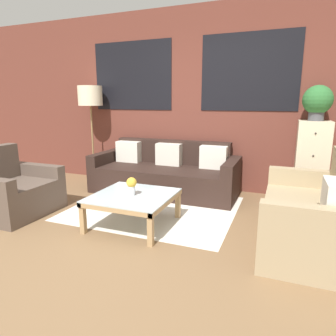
% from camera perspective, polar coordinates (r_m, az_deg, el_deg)
% --- Properties ---
extents(ground_plane, '(16.00, 16.00, 0.00)m').
position_cam_1_polar(ground_plane, '(3.03, -11.53, -14.94)').
color(ground_plane, brown).
extents(wall_back_brick, '(8.40, 0.09, 2.80)m').
position_cam_1_polar(wall_back_brick, '(4.91, 3.64, 12.79)').
color(wall_back_brick, brown).
rests_on(wall_back_brick, ground_plane).
extents(rug, '(2.08, 1.75, 0.00)m').
position_cam_1_polar(rug, '(4.02, -2.56, -7.60)').
color(rug, silver).
rests_on(rug, ground_plane).
extents(couch_dark, '(2.21, 0.88, 0.78)m').
position_cam_1_polar(couch_dark, '(4.65, -0.50, -1.17)').
color(couch_dark, black).
rests_on(couch_dark, ground_plane).
extents(settee_vintage, '(0.80, 1.49, 0.92)m').
position_cam_1_polar(settee_vintage, '(3.23, 25.83, -8.22)').
color(settee_vintage, tan).
rests_on(settee_vintage, ground_plane).
extents(armchair_corner, '(0.80, 0.91, 0.84)m').
position_cam_1_polar(armchair_corner, '(4.23, -27.35, -4.07)').
color(armchair_corner, brown).
rests_on(armchair_corner, ground_plane).
extents(coffee_table, '(0.87, 0.87, 0.36)m').
position_cam_1_polar(coffee_table, '(3.42, -6.65, -5.90)').
color(coffee_table, silver).
rests_on(coffee_table, ground_plane).
extents(floor_lamp, '(0.41, 0.41, 1.64)m').
position_cam_1_polar(floor_lamp, '(5.35, -14.58, 12.58)').
color(floor_lamp, olive).
rests_on(floor_lamp, ground_plane).
extents(drawer_cabinet, '(0.40, 0.43, 1.14)m').
position_cam_1_polar(drawer_cabinet, '(4.48, 25.58, 0.80)').
color(drawer_cabinet, beige).
rests_on(drawer_cabinet, ground_plane).
extents(potted_plant, '(0.37, 0.37, 0.46)m').
position_cam_1_polar(potted_plant, '(4.40, 26.60, 11.35)').
color(potted_plant, '#47474C').
rests_on(potted_plant, drawer_cabinet).
extents(flower_vase, '(0.11, 0.11, 0.20)m').
position_cam_1_polar(flower_vase, '(3.35, -6.95, -3.21)').
color(flower_vase, silver).
rests_on(flower_vase, coffee_table).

